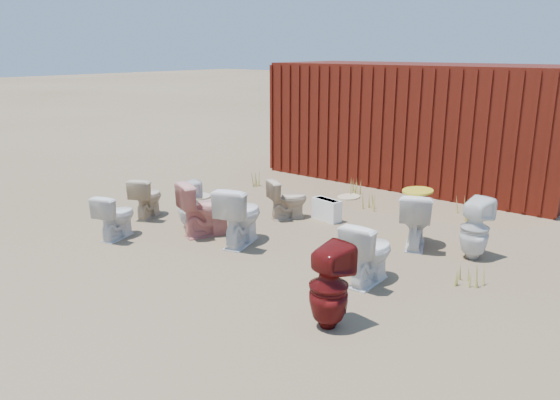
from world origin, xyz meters
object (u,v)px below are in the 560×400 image
Objects in this scene: toilet_front_e at (369,252)px; toilet_back_yellowlid at (416,219)px; loose_tank at (327,210)px; toilet_back_e at (475,229)px; toilet_front_a at (116,216)px; toilet_front_c at (240,215)px; toilet_front_pink at (206,208)px; toilet_front_maroon at (329,287)px; shipping_container at (420,123)px; toilet_back_beige_left at (147,197)px; toilet_back_beige_right at (288,199)px; toilet_back_a at (189,204)px.

toilet_front_e is 1.51m from toilet_back_yellowlid.
loose_tank is at bearing -45.87° from toilet_front_e.
toilet_back_e reaches higher than toilet_front_e.
toilet_front_a is 1.86m from toilet_front_c.
toilet_back_e is (3.44, 1.55, 0.00)m from toilet_front_pink.
loose_tank is (0.98, 1.72, -0.24)m from toilet_front_pink.
loose_tank is (-2.01, 2.92, -0.26)m from toilet_front_maroon.
toilet_front_c is at bearing 39.00° from toilet_back_e.
loose_tank is at bearing -88.25° from shipping_container.
toilet_front_a is 3.79m from toilet_front_e.
toilet_back_e is at bearing -89.49° from toilet_front_maroon.
toilet_back_e reaches higher than toilet_back_beige_left.
toilet_front_a reaches higher than toilet_back_beige_right.
toilet_front_c reaches higher than toilet_front_pink.
toilet_front_c is 1.15m from toilet_back_a.
shipping_container is 6.88× the size of toilet_front_maroon.
toilet_front_a is 4.31m from toilet_back_yellowlid.
loose_tank is at bearing -118.08° from toilet_front_c.
loose_tank is at bearing -97.90° from toilet_front_pink.
toilet_front_maroon is 1.33× the size of toilet_back_beige_right.
toilet_front_maroon reaches higher than toilet_front_a.
toilet_front_maroon reaches higher than toilet_front_c.
toilet_back_beige_left is (-4.40, 1.19, -0.10)m from toilet_front_maroon.
toilet_front_c reaches higher than toilet_front_e.
toilet_front_c is 1.12× the size of toilet_front_e.
toilet_front_e is 4.16m from toilet_back_beige_left.
toilet_front_c is at bearing -17.91° from toilet_front_maroon.
toilet_back_beige_left is at bearing -1.60° from toilet_front_e.
toilet_back_a is (-1.36, -5.17, -0.83)m from shipping_container.
toilet_back_e is at bearing 161.30° from toilet_back_yellowlid.
toilet_back_yellowlid is at bearing 2.45° from loose_tank.
toilet_back_e reaches higher than toilet_back_a.
toilet_front_e is 3.24m from toilet_back_a.
shipping_container is 9.18× the size of toilet_back_beige_right.
toilet_front_c is 2.09m from toilet_front_e.
toilet_back_e is 1.66× the size of loose_tank.
loose_tank is at bearing 6.26° from toilet_back_e.
toilet_front_pink is at bearing 154.70° from toilet_back_beige_left.
toilet_back_beige_left is 1.36× the size of loose_tank.
toilet_front_a is 0.85× the size of toilet_back_yellowlid.
shipping_container is 7.81× the size of toilet_front_e.
toilet_front_c is 1.03× the size of toilet_back_e.
toilet_back_yellowlid reaches higher than toilet_front_e.
toilet_front_e reaches higher than loose_tank.
toilet_back_beige_left is at bearing -79.89° from toilet_front_a.
toilet_front_e is at bearing 178.25° from toilet_back_beige_right.
toilet_front_pink reaches higher than toilet_back_beige_right.
toilet_front_pink is at bearing -12.10° from toilet_front_maroon.
toilet_front_e is 0.93× the size of toilet_back_e.
toilet_front_e is at bearing 177.27° from toilet_front_a.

